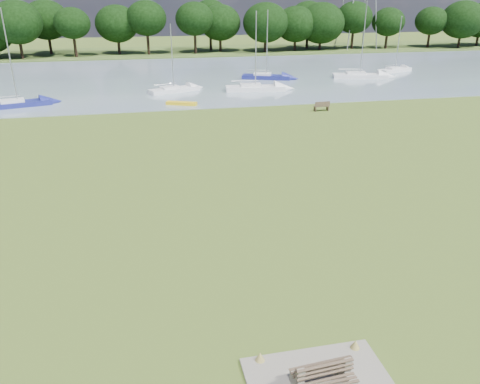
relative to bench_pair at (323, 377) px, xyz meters
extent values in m
plane|color=olive|center=(0.00, 14.00, -0.48)|extent=(220.00, 220.00, 0.00)
cube|color=gray|center=(0.00, 56.00, -0.48)|extent=(220.00, 40.00, 0.10)
cube|color=#4C6626|center=(0.00, 86.00, -0.48)|extent=(220.00, 20.00, 0.40)
cube|color=gray|center=(-0.72, -0.06, 0.22)|extent=(0.22, 0.19, 0.53)
cube|color=gray|center=(0.72, 0.06, -0.17)|extent=(0.29, 1.02, 0.42)
cube|color=gray|center=(0.72, 0.06, 0.22)|extent=(0.22, 0.19, 0.53)
cube|color=brown|center=(0.02, -0.32, 0.05)|extent=(1.75, 0.52, 0.04)
cube|color=brown|center=(0.01, -0.08, 0.34)|extent=(1.73, 0.26, 0.42)
cube|color=brown|center=(-0.02, 0.32, 0.05)|extent=(1.75, 0.52, 0.04)
cube|color=brown|center=(-0.01, 0.08, 0.34)|extent=(1.73, 0.26, 0.42)
cube|color=brown|center=(12.01, 32.86, -0.24)|extent=(0.11, 0.46, 0.47)
cube|color=brown|center=(13.34, 32.94, -0.24)|extent=(0.11, 0.46, 0.47)
cube|color=brown|center=(12.68, 32.90, -0.01)|extent=(1.56, 0.55, 0.05)
cube|color=brown|center=(12.69, 32.70, 0.24)|extent=(1.54, 0.14, 0.46)
cube|color=yellow|center=(-0.39, 38.19, -0.27)|extent=(3.19, 1.95, 0.32)
cylinder|color=black|center=(-23.00, 82.00, 1.52)|extent=(0.47, 0.47, 3.59)
ellipsoid|color=black|center=(-23.00, 82.00, 5.91)|extent=(6.59, 6.59, 5.61)
cylinder|color=black|center=(-16.00, 82.00, 1.65)|extent=(0.47, 0.47, 3.87)
ellipsoid|color=black|center=(-16.00, 82.00, 6.38)|extent=(7.54, 7.54, 6.41)
cylinder|color=black|center=(-9.00, 82.00, 1.25)|extent=(0.47, 0.47, 3.05)
ellipsoid|color=black|center=(-9.00, 82.00, 4.98)|extent=(8.48, 8.48, 7.21)
cylinder|color=black|center=(-2.00, 82.00, 1.38)|extent=(0.47, 0.47, 3.32)
ellipsoid|color=black|center=(-2.00, 82.00, 5.44)|extent=(6.59, 6.59, 5.61)
cylinder|color=black|center=(5.00, 82.00, 1.52)|extent=(0.47, 0.47, 3.59)
ellipsoid|color=black|center=(5.00, 82.00, 5.91)|extent=(7.54, 7.54, 6.41)
cylinder|color=black|center=(12.00, 82.00, 1.65)|extent=(0.47, 0.47, 3.87)
ellipsoid|color=black|center=(12.00, 82.00, 6.38)|extent=(8.48, 8.48, 7.21)
cylinder|color=black|center=(19.00, 82.00, 1.25)|extent=(0.47, 0.47, 3.05)
ellipsoid|color=black|center=(19.00, 82.00, 4.98)|extent=(6.59, 6.59, 5.61)
cylinder|color=black|center=(26.00, 82.00, 1.38)|extent=(0.47, 0.47, 3.32)
ellipsoid|color=black|center=(26.00, 82.00, 5.44)|extent=(7.54, 7.54, 6.41)
cylinder|color=black|center=(33.00, 82.00, 1.52)|extent=(0.47, 0.47, 3.59)
ellipsoid|color=black|center=(33.00, 82.00, 5.91)|extent=(8.48, 8.48, 7.21)
cylinder|color=black|center=(40.00, 82.00, 1.65)|extent=(0.47, 0.47, 3.87)
ellipsoid|color=black|center=(40.00, 82.00, 6.38)|extent=(6.59, 6.59, 5.61)
cylinder|color=black|center=(47.00, 82.00, 1.25)|extent=(0.47, 0.47, 3.05)
ellipsoid|color=black|center=(47.00, 82.00, 4.98)|extent=(7.54, 7.54, 6.41)
cylinder|color=black|center=(54.00, 82.00, 1.38)|extent=(0.47, 0.47, 3.32)
ellipsoid|color=black|center=(54.00, 82.00, 5.44)|extent=(8.48, 8.48, 7.21)
cylinder|color=black|center=(61.00, 82.00, 1.52)|extent=(0.47, 0.47, 3.59)
ellipsoid|color=black|center=(61.00, 82.00, 5.91)|extent=(6.59, 6.59, 5.61)
cube|color=navy|center=(-16.52, 40.87, -0.08)|extent=(6.49, 3.44, 0.69)
cube|color=white|center=(-17.00, 40.73, 0.34)|extent=(2.49, 1.94, 0.45)
cylinder|color=#A5A8AD|center=(-16.52, 40.87, 4.47)|extent=(0.12, 0.12, 8.81)
cube|color=white|center=(24.75, 49.90, -0.06)|extent=(7.43, 3.72, 0.73)
cube|color=white|center=(24.20, 50.05, 0.38)|extent=(2.82, 2.15, 0.47)
cylinder|color=#A5A8AD|center=(24.75, 49.90, 4.67)|extent=(0.13, 0.13, 9.16)
cube|color=navy|center=(12.18, 51.67, -0.07)|extent=(6.59, 4.00, 0.72)
cube|color=white|center=(11.71, 51.85, 0.37)|extent=(2.59, 2.12, 0.46)
cylinder|color=#A5A8AD|center=(12.18, 51.67, 4.15)|extent=(0.12, 0.12, 8.12)
cube|color=white|center=(-0.60, 45.27, -0.11)|extent=(6.03, 3.77, 0.64)
cube|color=white|center=(-1.03, 45.09, 0.28)|extent=(2.39, 1.98, 0.41)
cylinder|color=#A5A8AD|center=(-0.60, 45.27, 3.53)|extent=(0.11, 0.11, 7.00)
cube|color=white|center=(8.82, 44.09, -0.07)|extent=(7.07, 2.70, 0.73)
cube|color=white|center=(8.27, 44.16, 0.38)|extent=(2.57, 1.78, 0.47)
cylinder|color=#A5A8AD|center=(8.82, 44.09, 4.20)|extent=(0.12, 0.12, 8.23)
cube|color=white|center=(32.12, 53.80, -0.10)|extent=(5.77, 3.51, 0.65)
cube|color=white|center=(31.70, 53.63, 0.29)|extent=(2.27, 1.86, 0.42)
cylinder|color=#A5A8AD|center=(32.12, 53.80, 3.62)|extent=(0.11, 0.11, 7.17)
camera|label=1|loc=(-4.44, -9.45, 10.01)|focal=35.00mm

